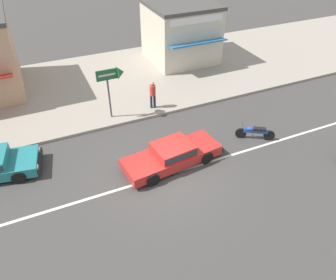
# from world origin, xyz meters

# --- Properties ---
(ground_plane) EXTENTS (160.00, 160.00, 0.00)m
(ground_plane) POSITION_xyz_m (0.00, 0.00, 0.00)
(ground_plane) COLOR #423F3D
(lane_centre_stripe) EXTENTS (50.40, 0.14, 0.01)m
(lane_centre_stripe) POSITION_xyz_m (0.00, 0.00, 0.00)
(lane_centre_stripe) COLOR silver
(lane_centre_stripe) RESTS_ON ground
(kerb_strip) EXTENTS (68.00, 10.00, 0.15)m
(kerb_strip) POSITION_xyz_m (0.00, 9.60, 0.07)
(kerb_strip) COLOR #9E9384
(kerb_strip) RESTS_ON ground
(sedan_red_0) EXTENTS (4.85, 2.13, 1.06)m
(sedan_red_0) POSITION_xyz_m (0.53, 0.63, 0.53)
(sedan_red_0) COLOR red
(sedan_red_0) RESTS_ON ground
(motorcycle_1) EXTENTS (1.73, 1.17, 0.80)m
(motorcycle_1) POSITION_xyz_m (5.13, 0.66, 0.43)
(motorcycle_1) COLOR black
(motorcycle_1) RESTS_ON ground
(arrow_signboard) EXTENTS (1.48, 0.62, 2.86)m
(arrow_signboard) POSITION_xyz_m (-0.49, 5.41, 2.54)
(arrow_signboard) COLOR #4C4C51
(arrow_signboard) RESTS_ON kerb_strip
(pedestrian_near_clock) EXTENTS (0.34, 0.34, 1.62)m
(pedestrian_near_clock) POSITION_xyz_m (1.48, 5.42, 1.09)
(pedestrian_near_clock) COLOR #232838
(pedestrian_near_clock) RESTS_ON kerb_strip
(shopfront_mid_block) EXTENTS (4.54, 5.35, 4.01)m
(shopfront_mid_block) POSITION_xyz_m (6.00, 11.18, 2.16)
(shopfront_mid_block) COLOR beige
(shopfront_mid_block) RESTS_ON kerb_strip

